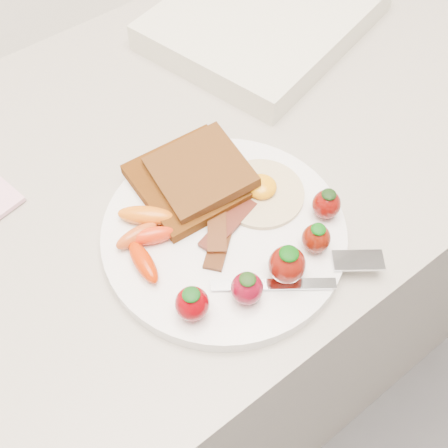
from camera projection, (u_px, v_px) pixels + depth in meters
counter at (170, 325)px, 1.05m from camera, size 2.00×0.60×0.90m
plate at (224, 234)px, 0.62m from camera, size 0.27×0.27×0.02m
toast_lower at (191, 180)px, 0.64m from camera, size 0.13×0.13×0.01m
toast_upper at (200, 172)px, 0.63m from camera, size 0.11×0.11×0.02m
fried_egg at (261, 191)px, 0.64m from camera, size 0.12×0.12×0.02m
bacon_strips at (222, 227)px, 0.61m from camera, size 0.10×0.09×0.01m
baby_carrots at (145, 236)px, 0.60m from camera, size 0.08×0.11×0.02m
strawberries at (273, 261)px, 0.57m from camera, size 0.22×0.07×0.05m
fork at (313, 273)px, 0.58m from camera, size 0.17×0.10×0.00m
appliance at (265, 18)px, 0.82m from camera, size 0.37×0.32×0.04m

